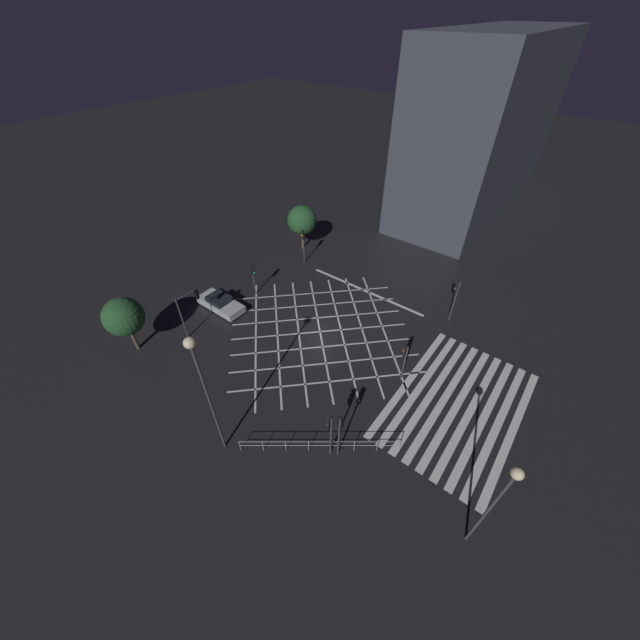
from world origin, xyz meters
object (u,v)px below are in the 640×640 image
traffic_light_nw_main (190,303)px  street_tree_near (124,317)px  traffic_light_median_north (253,273)px  traffic_light_sw_cross (330,429)px  street_lamp_west (501,494)px  traffic_light_median_south (405,356)px  street_lamp_east (200,373)px  waiting_car (221,303)px  traffic_light_ne_main (303,240)px  street_tree_far (302,220)px  traffic_light_sw_main (340,429)px  traffic_light_se_cross (456,293)px

traffic_light_nw_main → street_tree_near: 4.75m
traffic_light_median_north → traffic_light_sw_cross: 17.35m
traffic_light_nw_main → street_tree_near: street_tree_near is taller
traffic_light_nw_main → street_lamp_west: bearing=-93.7°
traffic_light_nw_main → street_lamp_west: street_lamp_west is taller
traffic_light_median_south → street_lamp_east: size_ratio=0.36×
traffic_light_nw_main → waiting_car: 3.97m
traffic_light_ne_main → traffic_light_median_south: bearing=63.4°
traffic_light_ne_main → waiting_car: 10.67m
traffic_light_ne_main → traffic_light_nw_main: size_ratio=0.94×
traffic_light_nw_main → street_lamp_east: 12.08m
traffic_light_median_north → street_tree_far: street_tree_far is taller
traffic_light_median_south → traffic_light_nw_main: size_ratio=0.84×
street_tree_far → traffic_light_ne_main: bearing=-138.4°
traffic_light_median_south → street_tree_near: street_tree_near is taller
street_lamp_west → street_tree_near: size_ratio=1.56×
traffic_light_ne_main → traffic_light_sw_main: bearing=45.2°
traffic_light_ne_main → street_tree_far: street_tree_far is taller
traffic_light_se_cross → traffic_light_median_north: (-7.47, 15.90, -0.63)m
traffic_light_nw_main → street_tree_far: (15.90, 1.73, 0.41)m
street_tree_far → waiting_car: street_tree_far is taller
traffic_light_se_cross → traffic_light_nw_main: bearing=41.1°
traffic_light_ne_main → street_lamp_west: bearing=57.1°
traffic_light_median_south → street_lamp_east: 13.71m
traffic_light_nw_main → street_lamp_east: (-5.67, -9.87, 4.03)m
traffic_light_nw_main → traffic_light_se_cross: bearing=-48.9°
traffic_light_median_north → street_lamp_east: 16.27m
street_lamp_west → waiting_car: street_lamp_west is taller
street_tree_near → street_tree_far: 20.14m
traffic_light_nw_main → traffic_light_median_north: traffic_light_nw_main is taller
traffic_light_sw_main → traffic_light_ne_main: bearing=45.2°
street_lamp_west → traffic_light_sw_main: bearing=91.4°
traffic_light_ne_main → street_tree_near: (-17.79, 2.50, 0.58)m
traffic_light_sw_cross → street_tree_near: street_tree_near is taller
traffic_light_sw_cross → street_tree_far: bearing=-46.6°
waiting_car → traffic_light_se_cross: bearing=33.0°
traffic_light_ne_main → traffic_light_nw_main: bearing=-1.5°
traffic_light_sw_main → street_tree_near: (-2.50, 17.90, 0.56)m
traffic_light_median_south → street_lamp_east: street_lamp_east is taller
traffic_light_nw_main → traffic_light_median_north: bearing=-2.2°
street_tree_near → traffic_light_median_north: bearing=-12.5°
traffic_light_median_south → street_tree_near: size_ratio=0.71×
street_lamp_west → traffic_light_sw_cross: bearing=93.7°
traffic_light_sw_main → street_lamp_east: 8.26m
traffic_light_se_cross → traffic_light_nw_main: (-14.08, 16.15, -0.03)m
traffic_light_median_south → waiting_car: 16.93m
street_tree_near → street_tree_far: street_tree_far is taller
traffic_light_sw_cross → waiting_car: size_ratio=0.82×
traffic_light_sw_cross → street_tree_near: (-2.17, 17.42, 0.63)m
traffic_light_median_south → traffic_light_sw_main: 7.48m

